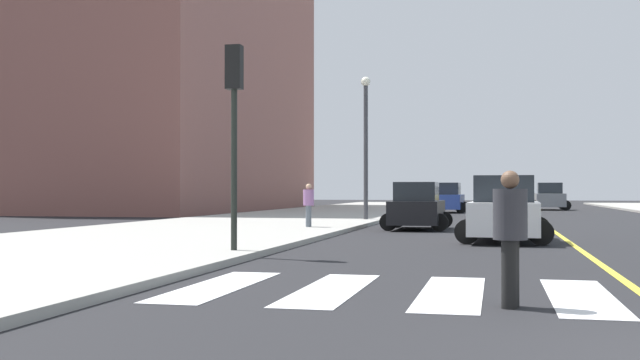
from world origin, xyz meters
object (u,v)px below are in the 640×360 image
(car_gray_nearest, at_px, (550,197))
(pedestrian_walking_west, at_px, (309,203))
(car_blue_fifth, at_px, (447,199))
(street_lamp, at_px, (366,134))
(car_white_third, at_px, (504,211))
(car_yellow_fourth, at_px, (496,198))
(car_black_second, at_px, (417,207))
(traffic_light_far_corner, at_px, (234,106))
(pedestrian_crossing, at_px, (510,232))

(car_gray_nearest, distance_m, pedestrian_walking_west, 35.06)
(car_blue_fifth, height_order, street_lamp, street_lamp)
(car_white_third, height_order, street_lamp, street_lamp)
(car_blue_fifth, height_order, pedestrian_walking_west, car_blue_fifth)
(car_yellow_fourth, xyz_separation_m, car_blue_fifth, (-3.20, -12.96, 0.08))
(car_gray_nearest, relative_size, car_blue_fifth, 1.03)
(car_black_second, xyz_separation_m, traffic_light_far_corner, (-2.85, -12.92, 2.57))
(street_lamp, bearing_deg, car_yellow_fourth, 78.61)
(pedestrian_crossing, height_order, street_lamp, street_lamp)
(car_gray_nearest, bearing_deg, pedestrian_walking_west, 72.57)
(car_white_third, bearing_deg, car_blue_fifth, 98.48)
(car_white_third, distance_m, car_blue_fifth, 29.17)
(car_blue_fifth, relative_size, pedestrian_walking_west, 2.84)
(pedestrian_crossing, relative_size, pedestrian_walking_west, 1.10)
(car_gray_nearest, distance_m, car_blue_fifth, 11.50)
(car_gray_nearest, distance_m, car_black_second, 32.28)
(car_yellow_fourth, distance_m, pedestrian_walking_west, 37.96)
(car_black_second, relative_size, pedestrian_crossing, 2.31)
(car_white_third, xyz_separation_m, car_yellow_fourth, (-0.23, 41.93, -0.05))
(car_black_second, bearing_deg, street_lamp, 116.72)
(traffic_light_far_corner, xyz_separation_m, pedestrian_walking_west, (-0.97, 11.08, -2.39))
(car_gray_nearest, relative_size, car_white_third, 1.07)
(car_black_second, height_order, car_white_third, car_white_third)
(street_lamp, bearing_deg, car_gray_nearest, 68.73)
(car_blue_fifth, distance_m, street_lamp, 17.05)
(pedestrian_walking_west, bearing_deg, traffic_light_far_corner, -178.11)
(car_white_third, xyz_separation_m, traffic_light_far_corner, (-6.03, -6.50, 2.52))
(car_yellow_fourth, bearing_deg, traffic_light_far_corner, -98.11)
(car_black_second, bearing_deg, pedestrian_crossing, -80.54)
(pedestrian_crossing, bearing_deg, traffic_light_far_corner, 52.92)
(traffic_light_far_corner, height_order, pedestrian_crossing, traffic_light_far_corner)
(car_gray_nearest, bearing_deg, car_white_third, 84.78)
(pedestrian_crossing, bearing_deg, car_white_third, 9.55)
(car_blue_fifth, distance_m, pedestrian_crossing, 41.98)
(car_yellow_fourth, xyz_separation_m, traffic_light_far_corner, (-5.80, -48.43, 2.57))
(car_gray_nearest, xyz_separation_m, traffic_light_far_corner, (-9.79, -44.44, 2.45))
(pedestrian_walking_west, xyz_separation_m, street_lamp, (0.83, 7.87, 3.10))
(car_yellow_fourth, relative_size, car_blue_fifth, 0.91)
(car_gray_nearest, distance_m, street_lamp, 27.55)
(pedestrian_crossing, distance_m, pedestrian_walking_west, 18.78)
(car_blue_fifth, xyz_separation_m, traffic_light_far_corner, (-2.60, -35.47, 2.48))
(pedestrian_crossing, bearing_deg, car_blue_fifth, 14.45)
(car_gray_nearest, relative_size, car_black_second, 1.15)
(car_gray_nearest, height_order, car_yellow_fourth, car_gray_nearest)
(car_blue_fifth, bearing_deg, traffic_light_far_corner, -92.56)
(car_gray_nearest, distance_m, pedestrian_crossing, 50.96)
(street_lamp, bearing_deg, pedestrian_crossing, -76.46)
(traffic_light_far_corner, height_order, street_lamp, street_lamp)
(pedestrian_crossing, bearing_deg, car_gray_nearest, 5.55)
(car_gray_nearest, distance_m, traffic_light_far_corner, 45.58)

